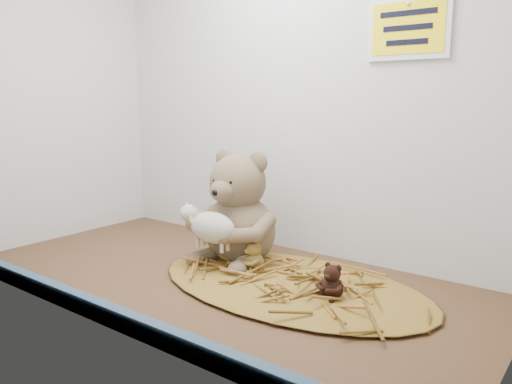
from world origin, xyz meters
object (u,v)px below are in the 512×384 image
Objects in this scene: mini_teddy_tan at (254,254)px; main_teddy at (240,206)px; mini_teddy_brown at (332,279)px; toy_lamb at (212,227)px.

main_teddy is at bearing 176.60° from mini_teddy_tan.
mini_teddy_brown is at bearing 20.62° from mini_teddy_tan.
mini_teddy_tan reaches higher than mini_teddy_brown.
mini_teddy_brown is (21.94, -3.31, -0.07)cm from mini_teddy_tan.
mini_teddy_brown is (30.73, -8.93, -9.21)cm from main_teddy.
mini_teddy_tan is (8.79, -5.62, -9.14)cm from main_teddy.
toy_lamb reaches higher than mini_teddy_brown.
main_teddy is at bearing 90.00° from toy_lamb.
toy_lamb is 31.32cm from mini_teddy_brown.
mini_teddy_brown is at bearing 2.03° from toy_lamb.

